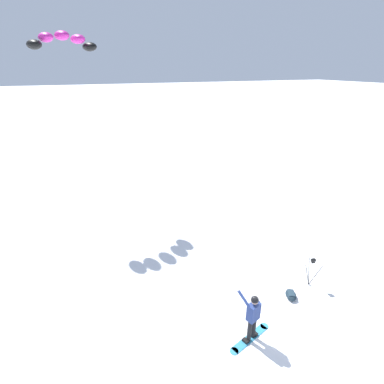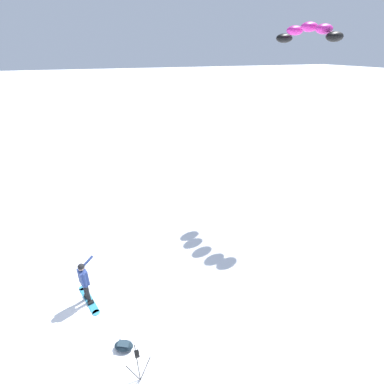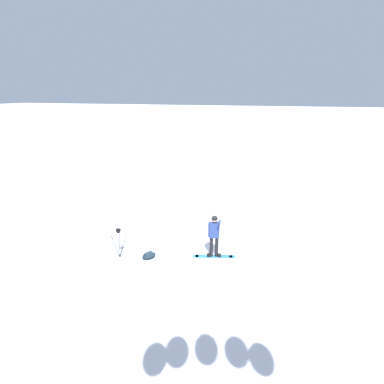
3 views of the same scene
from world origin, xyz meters
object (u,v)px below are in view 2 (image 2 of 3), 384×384
Objects in this scene: snowboard at (89,299)px; camera_tripod at (138,360)px; snowboarder at (84,279)px; traction_kite at (309,32)px; gear_bag_large at (124,346)px.

snowboard is 1.37× the size of camera_tripod.
snowboarder reaches higher than snowboard.
snowboarder is at bearing -161.03° from traction_kite.
snowboard is at bearing 52.13° from snowboarder.
traction_kite is (11.78, 4.04, 9.27)m from snowboard.
gear_bag_large is (0.96, -2.45, 0.10)m from snowboard.
snowboarder reaches higher than camera_tripod.
snowboarder is 14.92m from traction_kite.
camera_tripod is at bearing -144.01° from traction_kite.
snowboard is at bearing -161.06° from traction_kite.
snowboard is at bearing 111.33° from gear_bag_large.
snowboard is (0.01, 0.01, -1.07)m from snowboarder.
snowboarder is 2.51× the size of gear_bag_large.
traction_kite is 2.81× the size of camera_tripod.
snowboarder is 1.44× the size of camera_tripod.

